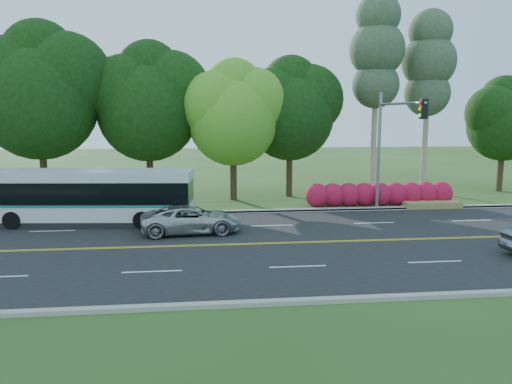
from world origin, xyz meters
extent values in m
plane|color=#2D4617|center=(0.00, 0.00, 0.00)|extent=(120.00, 120.00, 0.00)
cube|color=black|center=(0.00, 0.00, 0.01)|extent=(60.00, 14.00, 0.02)
cube|color=#A6A196|center=(0.00, 7.15, 0.07)|extent=(60.00, 0.30, 0.15)
cube|color=#A6A196|center=(0.00, -7.15, 0.07)|extent=(60.00, 0.30, 0.15)
cube|color=#2D4617|center=(0.00, 9.00, 0.05)|extent=(60.00, 4.00, 0.10)
cube|color=gold|center=(0.00, -0.08, 0.02)|extent=(57.00, 0.10, 0.00)
cube|color=gold|center=(0.00, 0.08, 0.02)|extent=(57.00, 0.10, 0.00)
cube|color=silver|center=(-6.00, -3.50, 0.02)|extent=(2.20, 0.12, 0.00)
cube|color=silver|center=(-0.50, -3.50, 0.02)|extent=(2.20, 0.12, 0.00)
cube|color=silver|center=(5.00, -3.50, 0.02)|extent=(2.20, 0.12, 0.00)
cube|color=silver|center=(-11.50, 3.50, 0.02)|extent=(2.20, 0.12, 0.00)
cube|color=silver|center=(-6.00, 3.50, 0.02)|extent=(2.20, 0.12, 0.00)
cube|color=silver|center=(-0.50, 3.50, 0.02)|extent=(2.20, 0.12, 0.00)
cube|color=silver|center=(5.00, 3.50, 0.02)|extent=(2.20, 0.12, 0.00)
cube|color=silver|center=(10.50, 3.50, 0.02)|extent=(2.20, 0.12, 0.00)
cube|color=silver|center=(0.00, 6.85, 0.02)|extent=(57.00, 0.12, 0.00)
cube|color=silver|center=(0.00, -6.85, 0.02)|extent=(57.00, 0.12, 0.00)
cylinder|color=black|center=(-14.00, 11.00, 1.98)|extent=(0.44, 0.44, 3.96)
sphere|color=black|center=(-14.00, 11.00, 6.48)|extent=(7.20, 7.20, 7.20)
sphere|color=black|center=(-12.38, 11.30, 7.92)|extent=(5.76, 5.76, 5.76)
sphere|color=black|center=(-15.44, 10.80, 7.74)|extent=(5.40, 5.40, 5.40)
sphere|color=black|center=(-13.90, 11.40, 9.18)|extent=(4.68, 4.68, 4.68)
cylinder|color=black|center=(-7.50, 12.00, 1.80)|extent=(0.44, 0.44, 3.60)
sphere|color=black|center=(-7.50, 12.00, 5.91)|extent=(6.60, 6.60, 6.60)
sphere|color=black|center=(-6.02, 12.30, 7.23)|extent=(5.28, 5.28, 5.28)
sphere|color=black|center=(-8.82, 11.80, 7.06)|extent=(4.95, 4.95, 4.95)
sphere|color=black|center=(-7.40, 12.40, 8.38)|extent=(4.29, 4.29, 4.29)
cylinder|color=black|center=(-2.00, 11.00, 1.62)|extent=(0.44, 0.44, 3.24)
sphere|color=#4FA522|center=(-2.00, 11.00, 5.27)|extent=(5.80, 5.80, 5.80)
sphere|color=#4FA522|center=(-0.69, 11.30, 6.43)|extent=(4.64, 4.64, 4.64)
sphere|color=#4FA522|center=(-3.16, 10.80, 6.29)|extent=(4.35, 4.35, 4.35)
sphere|color=#4FA522|center=(-1.90, 11.40, 7.45)|extent=(3.77, 3.77, 3.77)
cylinder|color=black|center=(2.00, 12.50, 1.71)|extent=(0.44, 0.44, 3.42)
sphere|color=black|center=(2.00, 12.50, 5.52)|extent=(6.00, 6.00, 6.00)
sphere|color=black|center=(3.35, 12.80, 6.72)|extent=(4.80, 4.80, 4.80)
sphere|color=black|center=(0.80, 12.30, 6.57)|extent=(4.50, 4.50, 4.50)
sphere|color=black|center=(2.10, 12.90, 7.77)|extent=(3.90, 3.90, 3.90)
cylinder|color=#A59985|center=(8.00, 12.50, 4.90)|extent=(0.40, 0.40, 9.80)
sphere|color=#394D30|center=(8.00, 12.50, 7.70)|extent=(3.23, 3.23, 3.23)
sphere|color=#394D30|center=(8.00, 12.50, 10.08)|extent=(3.80, 3.80, 3.80)
sphere|color=#394D30|center=(8.00, 12.50, 12.32)|extent=(3.04, 3.04, 3.04)
cylinder|color=#A59985|center=(12.00, 13.00, 4.55)|extent=(0.40, 0.40, 9.10)
sphere|color=#394D30|center=(12.00, 13.00, 7.15)|extent=(3.23, 3.23, 3.23)
sphere|color=#394D30|center=(12.00, 13.00, 9.36)|extent=(3.80, 3.80, 3.80)
sphere|color=#394D30|center=(12.00, 13.00, 11.44)|extent=(3.04, 3.04, 3.04)
cylinder|color=black|center=(18.00, 13.00, 1.53)|extent=(0.44, 0.44, 3.06)
sphere|color=black|center=(18.00, 13.00, 4.88)|extent=(5.20, 5.20, 5.20)
sphere|color=black|center=(16.96, 12.80, 5.79)|extent=(3.90, 3.90, 3.90)
sphere|color=black|center=(18.10, 13.40, 6.83)|extent=(3.38, 3.38, 3.38)
sphere|color=maroon|center=(3.00, 8.20, 0.75)|extent=(1.50, 1.50, 1.50)
sphere|color=maroon|center=(4.00, 8.20, 0.75)|extent=(1.50, 1.50, 1.50)
sphere|color=maroon|center=(5.00, 8.20, 0.75)|extent=(1.50, 1.50, 1.50)
sphere|color=maroon|center=(6.00, 8.20, 0.75)|extent=(1.50, 1.50, 1.50)
sphere|color=maroon|center=(7.00, 8.20, 0.75)|extent=(1.50, 1.50, 1.50)
sphere|color=maroon|center=(8.00, 8.20, 0.75)|extent=(1.50, 1.50, 1.50)
sphere|color=maroon|center=(9.00, 8.20, 0.75)|extent=(1.50, 1.50, 1.50)
sphere|color=maroon|center=(10.00, 8.20, 0.75)|extent=(1.50, 1.50, 1.50)
sphere|color=maroon|center=(11.00, 8.20, 0.75)|extent=(1.50, 1.50, 1.50)
cube|color=olive|center=(10.00, 7.40, 0.20)|extent=(3.50, 1.40, 0.40)
cylinder|color=gray|center=(6.50, 7.30, 3.50)|extent=(0.20, 0.20, 7.00)
cylinder|color=gray|center=(6.50, 4.30, 6.30)|extent=(0.14, 6.00, 0.14)
cube|color=black|center=(6.50, 1.50, 6.00)|extent=(0.32, 0.28, 0.95)
sphere|color=red|center=(6.33, 1.50, 6.30)|extent=(0.18, 0.18, 0.18)
sphere|color=yellow|center=(6.33, 1.50, 6.00)|extent=(0.18, 0.18, 0.18)
sphere|color=#19D833|center=(6.33, 1.50, 5.70)|extent=(0.18, 0.18, 0.18)
cube|color=silver|center=(-10.05, 4.86, 0.79)|extent=(11.07, 3.41, 0.90)
cube|color=black|center=(-10.05, 4.86, 1.80)|extent=(11.02, 3.45, 1.13)
cube|color=silver|center=(-10.05, 4.86, 2.62)|extent=(11.07, 3.41, 0.51)
cube|color=#0D7568|center=(-10.05, 4.86, 1.18)|extent=(11.02, 3.46, 0.13)
cube|color=black|center=(-10.05, 4.86, 0.18)|extent=(11.06, 3.32, 0.32)
cylinder|color=black|center=(-13.63, 4.14, 0.47)|extent=(0.93, 0.35, 0.91)
cylinder|color=black|center=(-13.41, 6.30, 0.47)|extent=(0.93, 0.35, 0.91)
cylinder|color=black|center=(-7.13, 3.47, 0.47)|extent=(0.93, 0.35, 0.91)
cylinder|color=black|center=(-6.90, 5.63, 0.47)|extent=(0.93, 0.35, 0.91)
imported|color=#B4B6B9|center=(-4.64, 2.39, 0.69)|extent=(4.99, 2.59, 1.34)
camera|label=1|loc=(-4.12, -21.58, 5.88)|focal=35.00mm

